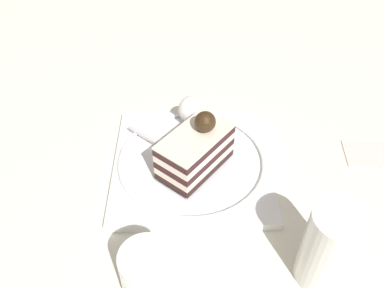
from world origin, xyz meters
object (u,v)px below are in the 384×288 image
at_px(fork, 156,143).
at_px(drink_glass_far, 329,250).
at_px(cake_slice, 198,150).
at_px(whipped_cream_dollop, 191,110).
at_px(dessert_plate, 192,163).
at_px(folded_napkin, 379,154).
at_px(drink_glass_near, 149,280).

height_order(fork, drink_glass_far, drink_glass_far).
xyz_separation_m(cake_slice, whipped_cream_dollop, (-0.02, 0.11, -0.01)).
bearing_deg(fork, whipped_cream_dollop, 52.07).
xyz_separation_m(dessert_plate, whipped_cream_dollop, (-0.01, 0.09, 0.03)).
bearing_deg(folded_napkin, drink_glass_near, -140.50).
relative_size(cake_slice, fork, 1.28).
relative_size(cake_slice, folded_napkin, 1.17).
distance_m(whipped_cream_dollop, fork, 0.08).
distance_m(dessert_plate, drink_glass_near, 0.22).
bearing_deg(whipped_cream_dollop, dessert_plate, -83.77).
height_order(drink_glass_near, folded_napkin, drink_glass_near).
distance_m(cake_slice, drink_glass_near, 0.21).
bearing_deg(cake_slice, fork, 149.67).
bearing_deg(folded_napkin, dessert_plate, -169.47).
bearing_deg(cake_slice, whipped_cream_dollop, 101.13).
bearing_deg(drink_glass_near, folded_napkin, 39.50).
relative_size(drink_glass_near, drink_glass_far, 0.75).
bearing_deg(cake_slice, dessert_plate, 124.89).
distance_m(cake_slice, drink_glass_far, 0.23).
xyz_separation_m(whipped_cream_dollop, drink_glass_near, (-0.02, -0.31, -0.01)).
height_order(fork, drink_glass_near, drink_glass_near).
distance_m(drink_glass_near, drink_glass_far, 0.21).
xyz_separation_m(fork, drink_glass_near, (0.03, -0.24, 0.02)).
bearing_deg(fork, cake_slice, -30.33).
xyz_separation_m(whipped_cream_dollop, fork, (-0.05, -0.06, -0.02)).
bearing_deg(folded_napkin, fork, -175.18).
height_order(dessert_plate, drink_glass_far, drink_glass_far).
xyz_separation_m(fork, drink_glass_far, (0.24, -0.19, 0.03)).
bearing_deg(folded_napkin, drink_glass_far, -119.28).
relative_size(drink_glass_far, folded_napkin, 1.06).
bearing_deg(folded_napkin, whipped_cream_dollop, 173.86).
xyz_separation_m(cake_slice, folded_napkin, (0.29, 0.07, -0.05)).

